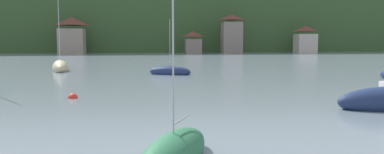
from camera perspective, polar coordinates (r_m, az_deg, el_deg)
wooded_hillside at (r=144.56m, az=-14.34°, el=7.28°), size 352.00×75.47×47.96m
shore_building_west at (r=95.95m, az=-17.51°, el=5.86°), size 6.12×5.83×8.78m
shore_building_westcentral at (r=94.51m, az=0.17°, el=5.15°), size 4.02×4.04×5.47m
shore_building_central at (r=96.22m, az=5.96°, el=6.32°), size 5.09×3.90×9.59m
shore_building_eastcentral at (r=102.68m, az=16.57°, el=5.35°), size 5.16×4.36×6.91m
sailboat_far_0 at (r=45.87m, az=-19.08°, el=1.38°), size 3.00×6.58×8.43m
sailboat_far_6 at (r=38.69m, az=-3.30°, el=0.79°), size 4.54×2.94×5.90m
mooring_buoy_near at (r=24.39m, az=-17.37°, el=-3.03°), size 0.60×0.60×0.60m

